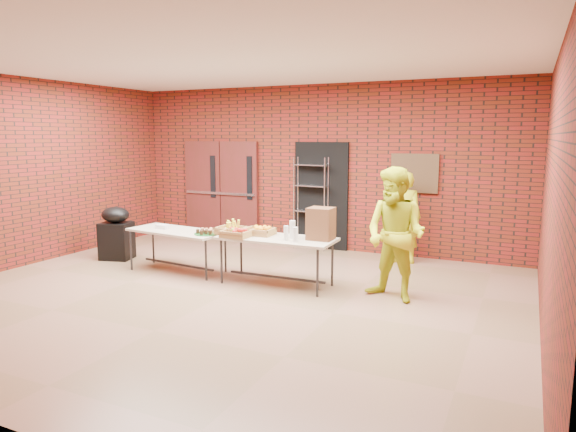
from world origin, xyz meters
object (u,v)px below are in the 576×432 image
object	(u,v)px
wire_rack	(311,204)
volunteer_man	(395,235)
coffee_dispenser	(321,224)
table_left	(177,233)
table_right	(276,241)
volunteer_woman	(404,217)
covered_grill	(116,233)

from	to	relation	value
wire_rack	volunteer_man	distance (m)	3.34
volunteer_man	coffee_dispenser	bearing A→B (deg)	-166.82
table_left	wire_rack	bearing A→B (deg)	68.21
wire_rack	volunteer_man	size ratio (longest dim) A/B	1.00
table_right	volunteer_man	size ratio (longest dim) A/B	0.98
volunteer_woman	covered_grill	bearing A→B (deg)	11.57
table_right	coffee_dispenser	size ratio (longest dim) A/B	3.79
table_right	coffee_dispenser	bearing A→B (deg)	10.88
covered_grill	volunteer_woman	distance (m)	5.15
covered_grill	coffee_dispenser	bearing A→B (deg)	-17.15
table_right	volunteer_man	xyz separation A→B (m)	(1.77, 0.04, 0.24)
table_left	coffee_dispenser	distance (m)	2.50
volunteer_man	wire_rack	bearing A→B (deg)	150.94
volunteer_woman	table_left	bearing A→B (deg)	23.15
table_left	table_right	bearing A→B (deg)	5.93
wire_rack	coffee_dispenser	xyz separation A→B (m)	(1.15, -2.36, 0.05)
table_left	table_right	xyz separation A→B (m)	(1.82, -0.01, 0.03)
table_left	covered_grill	xyz separation A→B (m)	(-1.53, 0.22, -0.15)
table_left	volunteer_woman	world-z (taller)	volunteer_woman
table_right	covered_grill	bearing A→B (deg)	174.81
coffee_dispenser	covered_grill	distance (m)	4.03
wire_rack	table_right	bearing A→B (deg)	-72.76
table_left	volunteer_man	size ratio (longest dim) A/B	0.96
table_left	covered_grill	size ratio (longest dim) A/B	1.82
table_left	table_right	world-z (taller)	table_right
covered_grill	volunteer_woman	size ratio (longest dim) A/B	0.59
covered_grill	wire_rack	bearing A→B (deg)	22.64
wire_rack	table_left	xyz separation A→B (m)	(-1.33, -2.49, -0.27)
table_left	volunteer_woman	bearing A→B (deg)	40.17
table_left	table_right	distance (m)	1.82
coffee_dispenser	table_left	bearing A→B (deg)	-177.02
wire_rack	volunteer_woman	xyz separation A→B (m)	(1.90, -0.32, -0.10)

